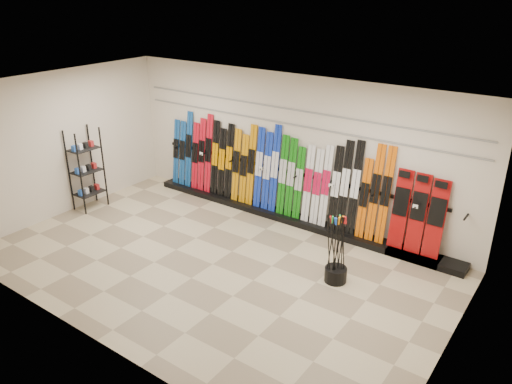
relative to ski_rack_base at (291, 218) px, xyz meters
The scene contains 13 objects.
floor 2.29m from the ski_rack_base, 95.64° to the right, with size 8.00×8.00×0.00m, color gray.
back_wall 1.47m from the ski_rack_base, 135.64° to the left, with size 8.00×8.00×0.00m, color beige.
left_wall 5.01m from the ski_rack_base, 151.65° to the right, with size 5.00×5.00×0.00m, color beige.
right_wall 4.64m from the ski_rack_base, 31.13° to the right, with size 5.00×5.00×0.00m, color beige.
ceiling 3.73m from the ski_rack_base, 95.64° to the right, with size 8.00×8.00×0.00m, color silver.
ski_rack_base is the anchor object (origin of this frame).
skis 1.10m from the ski_rack_base, behind, with size 5.38×0.26×1.83m.
snowboards 2.66m from the ski_rack_base, ahead, with size 0.93×0.23×1.46m.
accessory_rack 4.52m from the ski_rack_base, 153.49° to the right, with size 0.40×0.60×1.79m, color black.
pole_bin 2.33m from the ski_rack_base, 39.96° to the right, with size 0.37×0.37×0.25m, color black.
ski_poles 2.41m from the ski_rack_base, 40.53° to the right, with size 0.34×0.25×1.18m.
slatwall_rail_0 1.96m from the ski_rack_base, 138.37° to the left, with size 7.60×0.02×0.03m, color gray.
slatwall_rail_1 2.26m from the ski_rack_base, 138.37° to the left, with size 7.60×0.02×0.03m, color gray.
Camera 1 is at (5.06, -5.76, 4.62)m, focal length 35.00 mm.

